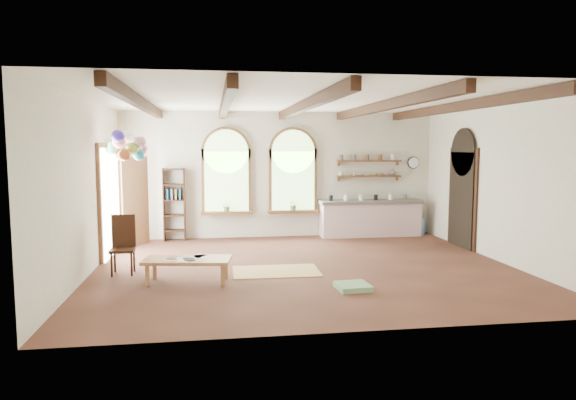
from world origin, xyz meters
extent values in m
plane|color=brown|center=(0.00, 0.00, 0.00)|extent=(8.00, 8.00, 0.00)
cube|color=brown|center=(-1.40, 3.44, 1.45)|extent=(1.24, 0.08, 1.64)
cylinder|color=brown|center=(-1.40, 3.44, 2.20)|extent=(1.24, 0.08, 1.24)
cube|color=#93BD71|center=(-1.40, 3.40, 1.45)|extent=(1.10, 0.04, 1.50)
cube|color=brown|center=(-1.40, 3.35, 0.66)|extent=(1.30, 0.28, 0.08)
cube|color=brown|center=(0.30, 3.44, 1.45)|extent=(1.24, 0.08, 1.64)
cylinder|color=brown|center=(0.30, 3.44, 2.20)|extent=(1.24, 0.08, 1.24)
cube|color=#93BD71|center=(0.30, 3.40, 1.45)|extent=(1.10, 0.04, 1.50)
cube|color=brown|center=(0.30, 3.35, 0.66)|extent=(1.30, 0.28, 0.08)
cube|color=brown|center=(-3.95, 1.80, 1.15)|extent=(0.10, 1.90, 2.50)
cube|color=black|center=(3.95, 1.50, 1.10)|extent=(0.10, 1.30, 2.40)
cube|color=beige|center=(2.30, 3.20, 0.43)|extent=(2.60, 0.55, 0.86)
cube|color=slate|center=(2.30, 3.20, 0.90)|extent=(2.68, 0.62, 0.08)
cube|color=brown|center=(2.30, 3.38, 1.55)|extent=(1.70, 0.24, 0.04)
cube|color=brown|center=(2.30, 3.38, 1.95)|extent=(1.70, 0.24, 0.04)
cylinder|color=black|center=(3.55, 3.45, 1.90)|extent=(0.32, 0.04, 0.32)
cube|color=#331D10|center=(-2.95, 3.32, 0.90)|extent=(0.03, 0.32, 1.80)
cube|color=#331D10|center=(-2.45, 3.32, 0.90)|extent=(0.03, 0.32, 1.80)
cube|color=tan|center=(-2.20, -0.78, 0.39)|extent=(1.55, 0.88, 0.05)
cube|color=tan|center=(-2.86, -0.92, 0.18)|extent=(0.07, 0.07, 0.37)
cube|color=tan|center=(-1.61, -1.10, 0.18)|extent=(0.07, 0.07, 0.37)
cube|color=tan|center=(-2.79, -0.45, 0.18)|extent=(0.07, 0.07, 0.37)
cube|color=tan|center=(-1.54, -0.63, 0.18)|extent=(0.07, 0.07, 0.37)
cube|color=#331D10|center=(-3.40, -0.02, 0.45)|extent=(0.43, 0.43, 0.05)
cube|color=#331D10|center=(-3.40, 0.17, 0.76)|extent=(0.43, 0.05, 0.63)
cube|color=tan|center=(-0.60, -0.26, 0.01)|extent=(1.62, 1.02, 0.02)
cube|color=#739B6B|center=(0.50, -1.62, 0.05)|extent=(0.56, 0.56, 0.09)
cylinder|color=#5183AF|center=(3.10, 3.20, 0.21)|extent=(0.27, 0.27, 0.41)
sphere|color=#5183AF|center=(3.10, 3.20, 0.46)|extent=(0.15, 0.15, 0.15)
cylinder|color=#5183AF|center=(3.66, 3.20, 0.22)|extent=(0.29, 0.29, 0.44)
sphere|color=#5183AF|center=(3.66, 3.20, 0.49)|extent=(0.16, 0.16, 0.16)
cylinder|color=white|center=(-3.40, 1.09, 2.78)|extent=(0.01, 0.01, 0.85)
sphere|color=teal|center=(-3.21, 1.11, 2.17)|extent=(0.25, 0.25, 0.25)
sphere|color=#FF549A|center=(-3.18, 1.25, 2.29)|extent=(0.25, 0.25, 0.25)
sphere|color=#BED52C|center=(-3.27, 1.43, 2.41)|extent=(0.25, 0.25, 0.25)
sphere|color=white|center=(-3.44, 1.28, 2.53)|extent=(0.25, 0.25, 0.25)
sphere|color=red|center=(-3.59, 1.29, 2.17)|extent=(0.25, 0.25, 0.25)
sphere|color=#45A26D|center=(-3.75, 1.17, 2.29)|extent=(0.25, 0.25, 0.25)
sphere|color=#DE686F|center=(-3.58, 1.03, 2.41)|extent=(0.25, 0.25, 0.25)
sphere|color=#4732D7|center=(-3.56, 0.88, 2.53)|extent=(0.25, 0.25, 0.25)
sphere|color=orange|center=(-3.43, 0.74, 2.17)|extent=(0.25, 0.25, 0.25)
sphere|color=#9BC947|center=(-3.31, 0.93, 2.29)|extent=(0.25, 0.25, 0.25)
sphere|color=#D49CAD|center=(-3.16, 0.96, 2.41)|extent=(0.25, 0.25, 0.25)
imported|color=olive|center=(-2.54, -0.72, 0.43)|extent=(0.18, 0.25, 0.02)
cube|color=black|center=(-2.17, -0.88, 0.42)|extent=(0.23, 0.28, 0.01)
imported|color=#598C4C|center=(-1.40, 3.32, 0.85)|extent=(0.27, 0.23, 0.30)
imported|color=#598C4C|center=(0.30, 3.32, 0.85)|extent=(0.27, 0.23, 0.30)
imported|color=white|center=(1.55, 3.38, 1.62)|extent=(0.12, 0.10, 0.10)
imported|color=beige|center=(1.90, 3.38, 1.62)|extent=(0.10, 0.10, 0.09)
imported|color=beige|center=(2.25, 3.38, 1.60)|extent=(0.22, 0.22, 0.05)
imported|color=#8C664C|center=(2.60, 3.38, 1.60)|extent=(0.20, 0.20, 0.06)
imported|color=slate|center=(2.95, 3.38, 1.67)|extent=(0.18, 0.18, 0.19)
camera|label=1|loc=(-1.76, -9.58, 2.34)|focal=32.00mm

